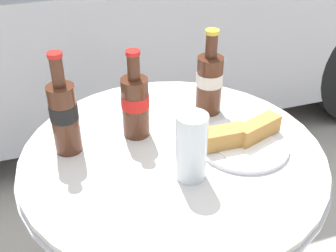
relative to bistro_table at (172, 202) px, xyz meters
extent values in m
cylinder|color=#B7B7BC|center=(0.00, 0.00, -0.18)|extent=(0.08, 0.08, 0.65)
cylinder|color=#B7B7BC|center=(0.00, 0.00, 0.14)|extent=(0.74, 0.74, 0.01)
cylinder|color=beige|center=(0.00, 0.00, 0.16)|extent=(0.73, 0.73, 0.02)
cylinder|color=#4C2819|center=(-0.23, 0.09, 0.25)|extent=(0.06, 0.06, 0.17)
cylinder|color=black|center=(-0.23, 0.09, 0.28)|extent=(0.07, 0.07, 0.04)
cylinder|color=#4C2819|center=(-0.23, 0.09, 0.38)|extent=(0.03, 0.03, 0.07)
cylinder|color=red|center=(-0.23, 0.09, 0.42)|extent=(0.03, 0.03, 0.01)
cylinder|color=#4C2819|center=(-0.06, 0.10, 0.25)|extent=(0.07, 0.07, 0.16)
cylinder|color=red|center=(-0.06, 0.10, 0.26)|extent=(0.07, 0.07, 0.03)
cylinder|color=#4C2819|center=(-0.06, 0.10, 0.35)|extent=(0.03, 0.03, 0.06)
cylinder|color=red|center=(-0.06, 0.10, 0.39)|extent=(0.03, 0.03, 0.01)
cylinder|color=#4C2819|center=(0.15, 0.15, 0.25)|extent=(0.07, 0.07, 0.16)
cylinder|color=silver|center=(0.15, 0.15, 0.27)|extent=(0.07, 0.07, 0.04)
cylinder|color=#4C2819|center=(0.15, 0.15, 0.36)|extent=(0.03, 0.03, 0.06)
cylinder|color=gold|center=(0.15, 0.15, 0.40)|extent=(0.04, 0.04, 0.01)
cylinder|color=silver|center=(0.01, -0.10, 0.23)|extent=(0.06, 0.06, 0.12)
cylinder|color=silver|center=(0.01, -0.10, 0.25)|extent=(0.07, 0.07, 0.16)
cylinder|color=white|center=(0.17, -0.04, 0.17)|extent=(0.22, 0.22, 0.01)
cube|color=white|center=(0.17, -0.04, 0.18)|extent=(0.18, 0.18, 0.00)
cube|color=#B77F3D|center=(0.12, -0.03, 0.20)|extent=(0.11, 0.05, 0.04)
cube|color=#B77F3D|center=(0.21, -0.03, 0.20)|extent=(0.13, 0.08, 0.04)
cube|color=#B7B7BC|center=(0.14, 1.70, -0.01)|extent=(4.12, 1.81, 0.66)
camera|label=1|loc=(-0.27, -0.77, 0.78)|focal=45.00mm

